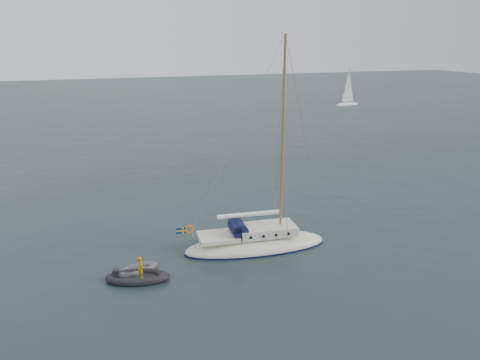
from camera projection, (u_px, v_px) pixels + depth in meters
name	position (u px, v px, depth m)	size (l,w,h in m)	color
ground	(253.00, 238.00, 33.55)	(300.00, 300.00, 0.00)	black
sailboat	(256.00, 233.00, 31.66)	(10.31, 3.09, 14.69)	silver
dinghy	(137.00, 270.00, 28.57)	(2.70, 1.22, 0.39)	#535258
rib	(138.00, 277.00, 27.63)	(3.79, 1.72, 1.54)	black
distant_yacht_b	(348.00, 88.00, 100.12)	(6.27, 3.35, 8.31)	white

